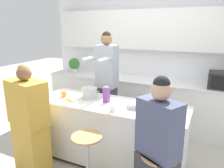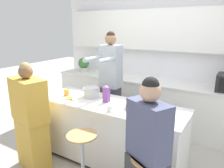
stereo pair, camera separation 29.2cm
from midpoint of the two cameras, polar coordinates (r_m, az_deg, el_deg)
The scene contains 16 objects.
ground_plane at distance 3.34m, azimuth -3.19°, elevation -19.57°, with size 16.00×16.00×0.00m, color #B2ADA3.
wall_back at distance 4.37m, azimuth 7.51°, elevation 10.21°, with size 4.23×0.22×2.70m.
back_counter at distance 4.31m, azimuth 5.77°, elevation -4.63°, with size 3.92×0.64×0.91m.
kitchen_island at distance 3.11m, azimuth -3.31°, elevation -12.71°, with size 2.07×0.70×0.89m.
bar_stool_leftmost at distance 3.21m, azimuth -22.39°, elevation -14.74°, with size 0.38×0.38×0.70m.
bar_stool_center at distance 2.72m, azimuth -9.67°, elevation -19.48°, with size 0.38×0.38×0.70m.
person_cooking at distance 3.57m, azimuth -3.76°, elevation -0.98°, with size 0.36×0.61×1.82m.
person_wrapped_blanket at distance 3.05m, azimuth -23.42°, elevation -9.68°, with size 0.59×0.41×1.46m.
person_seated_near at distance 2.22m, azimuth 7.87°, elevation -18.40°, with size 0.46×0.40×1.48m.
cooking_pot at distance 3.14m, azimuth -8.53°, elevation -2.38°, with size 0.31×0.23×0.15m.
fruit_bowl at distance 2.76m, azimuth 2.79°, elevation -5.63°, with size 0.20×0.20×0.07m.
coffee_cup_near at distance 2.65m, azimuth -2.99°, elevation -6.45°, with size 0.10×0.07×0.08m.
coffee_cup_far at distance 3.28m, azimuth -15.00°, elevation -2.57°, with size 0.11×0.08×0.09m.
banana_bunch at distance 3.11m, azimuth -14.00°, elevation -3.95°, with size 0.13×0.09×0.04m.
juice_carton at distance 2.94m, azimuth -4.31°, elevation -2.84°, with size 0.08×0.08×0.22m.
potted_plant at distance 4.87m, azimuth -11.57°, elevation 4.99°, with size 0.24×0.24×0.31m.
Camera 1 is at (1.20, -2.48, 1.89)m, focal length 35.00 mm.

